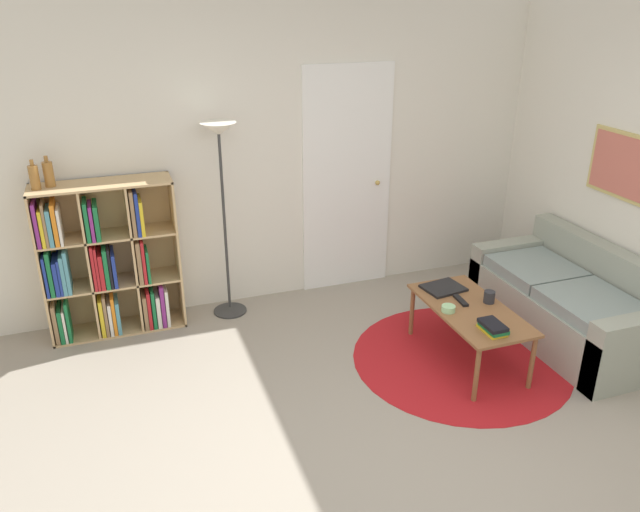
{
  "coord_description": "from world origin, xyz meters",
  "views": [
    {
      "loc": [
        -1.49,
        -2.52,
        2.66
      ],
      "look_at": [
        -0.1,
        1.41,
        0.85
      ],
      "focal_mm": 35.0,
      "sensor_mm": 36.0,
      "label": 1
    }
  ],
  "objects_px": {
    "bookshelf": "(105,264)",
    "cup": "(489,297)",
    "coffee_table": "(470,313)",
    "bottle_middle": "(49,174)",
    "bottle_left": "(34,177)",
    "laptop": "(443,288)",
    "couch": "(572,305)",
    "bowl": "(448,309)",
    "floor_lamp": "(221,162)"
  },
  "relations": [
    {
      "from": "coffee_table",
      "to": "laptop",
      "type": "height_order",
      "value": "laptop"
    },
    {
      "from": "laptop",
      "to": "couch",
      "type": "bearing_deg",
      "value": -15.81
    },
    {
      "from": "floor_lamp",
      "to": "bottle_middle",
      "type": "bearing_deg",
      "value": 177.78
    },
    {
      "from": "couch",
      "to": "coffee_table",
      "type": "height_order",
      "value": "couch"
    },
    {
      "from": "bookshelf",
      "to": "bottle_middle",
      "type": "bearing_deg",
      "value": 174.41
    },
    {
      "from": "floor_lamp",
      "to": "laptop",
      "type": "relative_size",
      "value": 4.96
    },
    {
      "from": "coffee_table",
      "to": "bowl",
      "type": "distance_m",
      "value": 0.2
    },
    {
      "from": "floor_lamp",
      "to": "bottle_left",
      "type": "relative_size",
      "value": 7.47
    },
    {
      "from": "bookshelf",
      "to": "couch",
      "type": "relative_size",
      "value": 0.78
    },
    {
      "from": "laptop",
      "to": "bottle_middle",
      "type": "relative_size",
      "value": 1.45
    },
    {
      "from": "bookshelf",
      "to": "bottle_left",
      "type": "relative_size",
      "value": 5.67
    },
    {
      "from": "bookshelf",
      "to": "bottle_middle",
      "type": "height_order",
      "value": "bottle_middle"
    },
    {
      "from": "coffee_table",
      "to": "bottle_middle",
      "type": "relative_size",
      "value": 4.44
    },
    {
      "from": "bookshelf",
      "to": "bottle_middle",
      "type": "distance_m",
      "value": 0.83
    },
    {
      "from": "bookshelf",
      "to": "bottle_left",
      "type": "bearing_deg",
      "value": -177.72
    },
    {
      "from": "bookshelf",
      "to": "laptop",
      "type": "height_order",
      "value": "bookshelf"
    },
    {
      "from": "bookshelf",
      "to": "bottle_left",
      "type": "height_order",
      "value": "bottle_left"
    },
    {
      "from": "bookshelf",
      "to": "coffee_table",
      "type": "xyz_separation_m",
      "value": [
        2.54,
        -1.39,
        -0.2
      ]
    },
    {
      "from": "bookshelf",
      "to": "laptop",
      "type": "bearing_deg",
      "value": -22.58
    },
    {
      "from": "couch",
      "to": "laptop",
      "type": "height_order",
      "value": "couch"
    },
    {
      "from": "bowl",
      "to": "bottle_middle",
      "type": "height_order",
      "value": "bottle_middle"
    },
    {
      "from": "floor_lamp",
      "to": "couch",
      "type": "xyz_separation_m",
      "value": [
        2.57,
        -1.32,
        -1.09
      ]
    },
    {
      "from": "coffee_table",
      "to": "laptop",
      "type": "relative_size",
      "value": 3.07
    },
    {
      "from": "couch",
      "to": "cup",
      "type": "relative_size",
      "value": 17.83
    },
    {
      "from": "laptop",
      "to": "bottle_left",
      "type": "height_order",
      "value": "bottle_left"
    },
    {
      "from": "floor_lamp",
      "to": "cup",
      "type": "bearing_deg",
      "value": -37.61
    },
    {
      "from": "bottle_left",
      "to": "bookshelf",
      "type": "bearing_deg",
      "value": 2.28
    },
    {
      "from": "bookshelf",
      "to": "bottle_left",
      "type": "distance_m",
      "value": 0.86
    },
    {
      "from": "coffee_table",
      "to": "bottle_middle",
      "type": "distance_m",
      "value": 3.32
    },
    {
      "from": "bookshelf",
      "to": "cup",
      "type": "xyz_separation_m",
      "value": [
        2.72,
        -1.36,
        -0.11
      ]
    },
    {
      "from": "bookshelf",
      "to": "cup",
      "type": "relative_size",
      "value": 13.84
    },
    {
      "from": "laptop",
      "to": "bottle_left",
      "type": "xyz_separation_m",
      "value": [
        -2.91,
        1.03,
        0.91
      ]
    },
    {
      "from": "couch",
      "to": "bookshelf",
      "type": "bearing_deg",
      "value": 159.35
    },
    {
      "from": "coffee_table",
      "to": "bottle_middle",
      "type": "height_order",
      "value": "bottle_middle"
    },
    {
      "from": "floor_lamp",
      "to": "coffee_table",
      "type": "xyz_separation_m",
      "value": [
        1.56,
        -1.37,
        -0.96
      ]
    },
    {
      "from": "coffee_table",
      "to": "cup",
      "type": "distance_m",
      "value": 0.2
    },
    {
      "from": "bookshelf",
      "to": "coffee_table",
      "type": "relative_size",
      "value": 1.22
    },
    {
      "from": "bookshelf",
      "to": "bowl",
      "type": "xyz_separation_m",
      "value": [
        2.36,
        -1.38,
        -0.13
      ]
    },
    {
      "from": "couch",
      "to": "bowl",
      "type": "height_order",
      "value": "couch"
    },
    {
      "from": "bookshelf",
      "to": "bowl",
      "type": "height_order",
      "value": "bookshelf"
    },
    {
      "from": "couch",
      "to": "bowl",
      "type": "bearing_deg",
      "value": -177.89
    },
    {
      "from": "bookshelf",
      "to": "coffee_table",
      "type": "height_order",
      "value": "bookshelf"
    },
    {
      "from": "bottle_left",
      "to": "floor_lamp",
      "type": "bearing_deg",
      "value": -0.18
    },
    {
      "from": "couch",
      "to": "bottle_middle",
      "type": "bearing_deg",
      "value": 160.46
    },
    {
      "from": "cup",
      "to": "bottle_left",
      "type": "height_order",
      "value": "bottle_left"
    },
    {
      "from": "coffee_table",
      "to": "bottle_middle",
      "type": "bearing_deg",
      "value": 153.51
    },
    {
      "from": "bowl",
      "to": "floor_lamp",
      "type": "bearing_deg",
      "value": 135.26
    },
    {
      "from": "bottle_left",
      "to": "coffee_table",
      "type": "bearing_deg",
      "value": -25.01
    },
    {
      "from": "bottle_left",
      "to": "laptop",
      "type": "bearing_deg",
      "value": -19.45
    },
    {
      "from": "coffee_table",
      "to": "bottle_left",
      "type": "relative_size",
      "value": 4.63
    }
  ]
}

